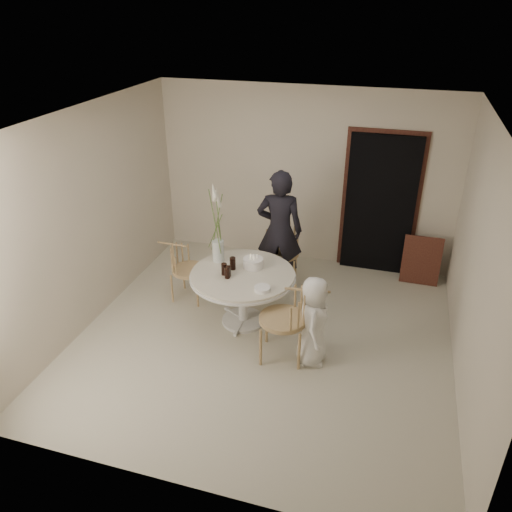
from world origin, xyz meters
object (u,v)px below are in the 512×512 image
(table, at_px, (243,281))
(flower_vase, at_px, (217,234))
(boy, at_px, (313,321))
(birthday_cake, at_px, (253,263))
(chair_far, at_px, (282,243))
(chair_right, at_px, (295,313))
(chair_left, at_px, (181,263))
(girl, at_px, (280,231))

(table, bearing_deg, flower_vase, 150.90)
(boy, xyz_separation_m, birthday_cake, (-0.91, 0.70, 0.24))
(chair_far, relative_size, flower_vase, 0.84)
(chair_right, relative_size, birthday_cake, 3.75)
(birthday_cake, bearing_deg, chair_far, 83.55)
(chair_far, height_order, boy, boy)
(table, distance_m, flower_vase, 0.67)
(table, height_order, birthday_cake, birthday_cake)
(chair_right, xyz_separation_m, chair_left, (-1.78, 0.86, -0.08))
(chair_far, bearing_deg, chair_right, -80.08)
(chair_far, relative_size, birthday_cake, 3.53)
(girl, xyz_separation_m, boy, (0.78, -1.55, -0.33))
(girl, relative_size, flower_vase, 1.65)
(table, xyz_separation_m, chair_left, (-1.00, 0.35, -0.08))
(table, relative_size, chair_left, 1.62)
(chair_far, relative_size, chair_right, 0.94)
(chair_far, height_order, flower_vase, flower_vase)
(boy, relative_size, birthday_cake, 4.31)
(chair_right, height_order, birthday_cake, chair_right)
(flower_vase, bearing_deg, boy, -27.86)
(boy, bearing_deg, chair_left, 58.47)
(chair_right, xyz_separation_m, flower_vase, (-1.18, 0.73, 0.49))
(chair_far, bearing_deg, chair_left, -151.43)
(chair_left, height_order, girl, girl)
(boy, relative_size, flower_vase, 1.03)
(chair_left, relative_size, boy, 0.75)
(birthday_cake, relative_size, flower_vase, 0.24)
(birthday_cake, bearing_deg, flower_vase, 175.12)
(girl, bearing_deg, chair_far, -94.38)
(boy, bearing_deg, girl, 18.77)
(birthday_cake, bearing_deg, chair_right, -44.73)
(flower_vase, bearing_deg, chair_left, 167.97)
(girl, height_order, flower_vase, flower_vase)
(chair_far, relative_size, girl, 0.51)
(boy, bearing_deg, table, 54.56)
(chair_left, bearing_deg, flower_vase, -100.76)
(girl, bearing_deg, chair_left, 22.48)
(chair_far, distance_m, chair_right, 1.85)
(chair_far, bearing_deg, flower_vase, -128.65)
(chair_right, relative_size, boy, 0.87)
(chair_far, xyz_separation_m, girl, (0.01, -0.22, 0.30))
(table, relative_size, chair_far, 1.48)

